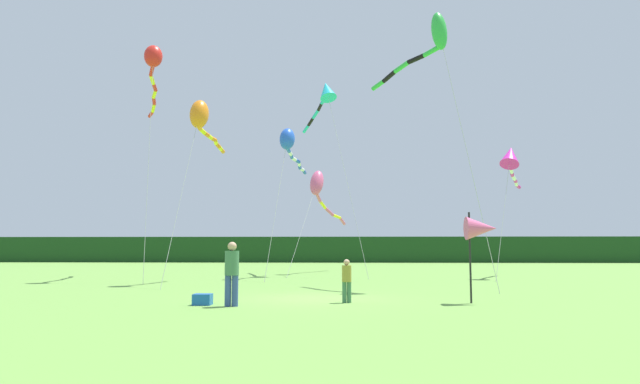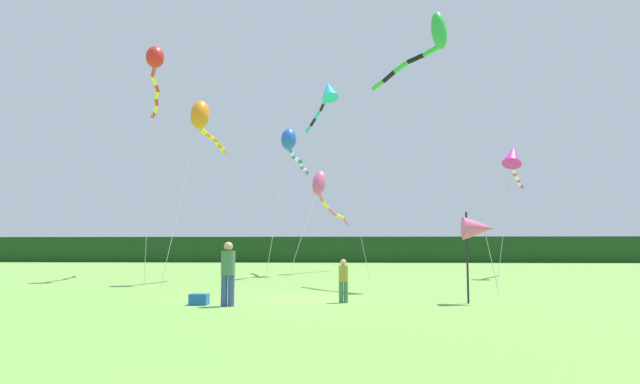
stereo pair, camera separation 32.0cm
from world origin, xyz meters
The scene contains 13 objects.
ground_plane centered at (0.00, 0.00, 0.00)m, with size 120.00×120.00×0.00m, color #6B9E42.
distant_treeline centered at (0.00, 45.00, 1.43)m, with size 108.00×2.59×2.85m, color #193D19.
person_adult centered at (-2.10, -2.48, 1.00)m, with size 0.39×0.39×1.79m.
person_child centered at (1.11, -1.31, 0.72)m, with size 0.28×0.28×1.28m.
cooler_box centered at (-3.00, -2.13, 0.16)m, with size 0.51×0.43×0.31m, color #1959B2.
banner_flag_pole centered at (5.11, -1.27, 2.18)m, with size 0.90×0.70×2.68m.
kite_red centered at (-9.13, 10.45, 11.35)m, with size 3.28×9.02×12.28m.
kite_orange centered at (-5.65, 7.25, 7.70)m, with size 1.02×6.91×8.61m.
kite_green centered at (4.74, 4.63, 10.30)m, with size 4.24×5.26×11.41m.
kite_cyan centered at (-0.10, 15.82, 11.17)m, with size 4.15×8.72×12.06m.
kite_rainbow centered at (-0.55, 17.47, 5.46)m, with size 3.27×10.23×6.70m.
kite_blue centered at (-2.03, 12.39, 7.46)m, with size 1.48×7.65×8.33m.
kite_magenta centered at (10.28, 12.85, 6.55)m, with size 3.57×7.11×7.44m.
Camera 2 is at (1.37, -18.01, 1.62)m, focal length 31.24 mm.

